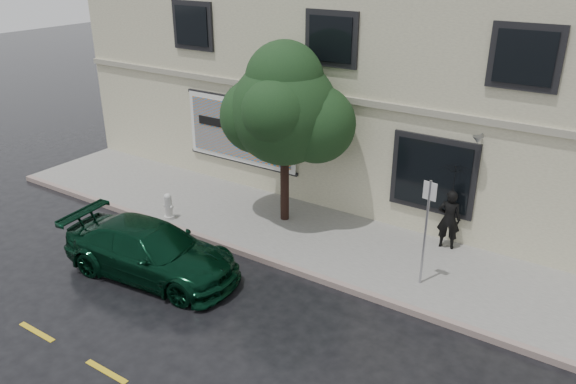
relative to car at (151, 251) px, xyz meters
The scene contains 12 objects.
ground 2.00m from the car, 15.37° to the left, with size 90.00×90.00×0.00m, color black.
sidewalk 4.21m from the car, 64.13° to the left, with size 20.00×3.50×0.15m, color #989690.
curb 2.77m from the car, 47.72° to the left, with size 20.00×0.18×0.16m, color gray.
road_marking 3.57m from the car, 58.78° to the right, with size 19.00×0.12×0.01m, color gold.
building 10.07m from the car, 79.15° to the left, with size 20.00×8.12×7.00m.
billboard 5.76m from the car, 104.30° to the left, with size 4.30×0.16×2.20m.
car is the anchor object (origin of this frame).
pedestrian 7.64m from the car, 41.90° to the left, with size 0.60×0.39×1.63m, color black.
umbrella 7.77m from the car, 41.90° to the left, with size 0.88×0.88×0.65m, color black.
street_tree 5.09m from the car, 74.35° to the left, with size 2.94×2.94×4.70m.
fire_hydrant 2.85m from the car, 126.23° to the left, with size 0.32×0.30×0.79m.
sign_pole 6.61m from the car, 27.96° to the left, with size 0.32×0.07×2.63m.
Camera 1 is at (7.57, -8.65, 7.48)m, focal length 35.00 mm.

